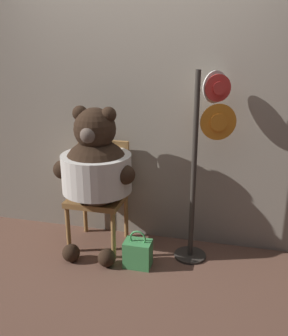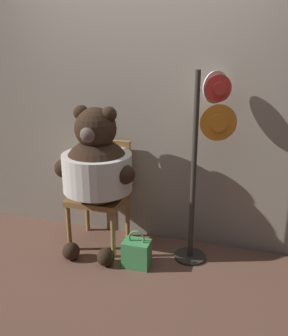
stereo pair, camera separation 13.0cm
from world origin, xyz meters
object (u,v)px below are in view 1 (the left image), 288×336
Objects in this scene: hat_display_rack at (204,153)px; teddy_bear at (96,168)px; handbag_on_ground at (138,253)px; chair at (100,189)px.

teddy_bear is at bearing -173.47° from hat_display_rack.
handbag_on_ground is at bearing -24.89° from teddy_bear.
hat_display_rack reaches higher than teddy_bear.
hat_display_rack is at bearing 31.44° from handbag_on_ground.
chair is 0.59× the size of hat_display_rack.
handbag_on_ground is at bearing -37.57° from chair.
teddy_bear is at bearing -77.90° from chair.
handbag_on_ground is (-0.48, -0.30, -0.82)m from hat_display_rack.
handbag_on_ground is at bearing -148.56° from hat_display_rack.
chair is 0.73× the size of teddy_bear.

